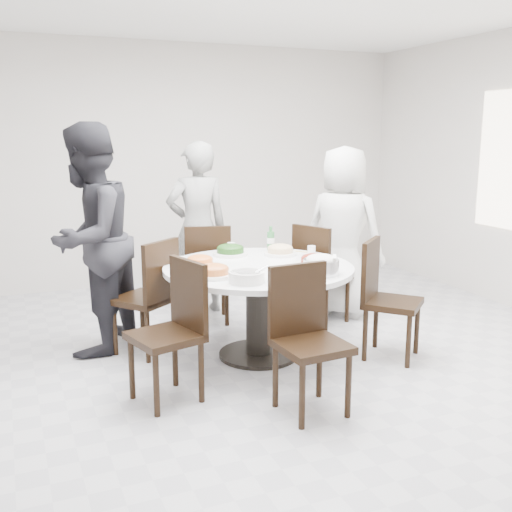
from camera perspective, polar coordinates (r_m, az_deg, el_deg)
name	(u,v)px	position (r m, az deg, el deg)	size (l,w,h in m)	color
floor	(267,367)	(4.71, 1.07, -10.56)	(6.00, 6.00, 0.01)	silver
wall_back	(165,165)	(7.21, -8.64, 8.57)	(6.00, 0.01, 2.80)	silver
dining_table	(258,312)	(4.81, 0.23, -5.31)	(1.50, 1.50, 0.75)	white
chair_ne	(323,274)	(5.67, 6.38, -1.69)	(0.42, 0.42, 0.95)	black
chair_n	(207,273)	(5.69, -4.70, -1.60)	(0.42, 0.42, 0.95)	black
chair_nw	(144,296)	(4.95, -10.65, -3.81)	(0.42, 0.42, 0.95)	black
chair_sw	(165,333)	(4.05, -8.66, -7.29)	(0.42, 0.42, 0.95)	black
chair_s	(312,342)	(3.86, 5.35, -8.19)	(0.42, 0.42, 0.95)	black
chair_se	(393,300)	(4.88, 12.90, -4.13)	(0.42, 0.42, 0.95)	black
diner_right	(343,232)	(5.88, 8.29, 2.27)	(0.81, 0.53, 1.66)	silver
diner_middle	(197,228)	(5.94, -5.61, 2.63)	(0.62, 0.41, 1.70)	black
diner_left	(89,240)	(5.00, -15.59, 1.48)	(0.91, 0.71, 1.86)	black
dish_greens	(230,251)	(5.11, -2.45, 0.48)	(0.30, 0.30, 0.08)	white
dish_pale	(280,251)	(5.12, 2.32, 0.49)	(0.28, 0.28, 0.07)	white
dish_orange	(200,262)	(4.69, -5.37, -0.62)	(0.26, 0.26, 0.07)	white
dish_redbrown	(316,261)	(4.72, 5.69, -0.52)	(0.30, 0.30, 0.07)	white
dish_tofu	(213,272)	(4.36, -4.07, -1.52)	(0.29, 0.29, 0.08)	white
rice_bowl	(321,267)	(4.45, 6.21, -1.03)	(0.26, 0.26, 0.11)	silver
soup_bowl	(247,277)	(4.20, -0.90, -1.99)	(0.26, 0.26, 0.08)	white
beverage_bottle	(271,239)	(5.26, 1.41, 1.64)	(0.06, 0.06, 0.22)	#2E753C
tea_cups	(231,247)	(5.27, -2.35, 0.86)	(0.07, 0.07, 0.08)	white
chopsticks	(229,250)	(5.33, -2.59, 0.60)	(0.24, 0.04, 0.01)	tan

